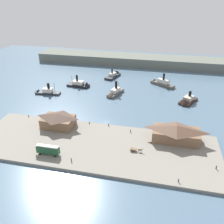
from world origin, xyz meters
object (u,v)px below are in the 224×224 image
mooring_post_center_east (89,123)px  ferry_near_quay (45,92)px  ferry_moored_east (161,83)px  horse_cart (136,150)px  street_tram (48,149)px  pedestrian_walking_west (71,160)px  mooring_post_center_west (109,125)px  ferry_departing_north (114,75)px  ferry_approaching_west (81,85)px  ferry_shed_west_terminal (176,133)px  ferry_approaching_east (114,93)px  ferry_shed_central_terminal (58,120)px  pedestrian_near_east_shed (36,156)px  mooring_post_east (29,116)px  pedestrian_by_tram (179,180)px  pedestrian_walking_east (130,131)px  pedestrian_near_west_shed (216,167)px  ferry_moored_west (187,101)px

mooring_post_center_east → ferry_near_quay: 52.98m
ferry_moored_east → horse_cart: bearing=-95.1°
street_tram → pedestrian_walking_west: (10.99, -2.03, -1.83)m
pedestrian_walking_west → mooring_post_center_west: pedestrian_walking_west is taller
ferry_departing_north → horse_cart: bearing=-72.6°
pedestrian_walking_west → mooring_post_center_east: (-1.77, 30.12, -0.31)m
ferry_moored_east → ferry_departing_north: 38.83m
ferry_approaching_west → ferry_shed_west_terminal: bearing=-40.8°
pedestrian_walking_west → ferry_departing_north: ferry_departing_north is taller
pedestrian_walking_west → ferry_approaching_east: ferry_approaching_east is taller
horse_cart → ferry_moored_east: size_ratio=0.29×
ferry_shed_central_terminal → street_tram: size_ratio=1.62×
ferry_shed_west_terminal → pedestrian_near_east_shed: size_ratio=12.99×
mooring_post_east → ferry_departing_north: (31.48, 77.16, -0.41)m
pedestrian_by_tram → ferry_moored_east: (-9.72, 99.03, -0.24)m
horse_cart → ferry_departing_north: bearing=107.4°
horse_cart → ferry_departing_north: ferry_departing_north is taller
ferry_near_quay → ferry_departing_north: size_ratio=0.99×
ferry_shed_west_terminal → mooring_post_east: (-77.81, 5.57, -3.49)m
ferry_shed_west_terminal → pedestrian_walking_west: 48.20m
ferry_shed_central_terminal → mooring_post_east: (-20.23, 5.82, -3.29)m
pedestrian_walking_east → pedestrian_near_east_shed: size_ratio=0.98×
pedestrian_walking_east → mooring_post_center_west: 12.27m
pedestrian_near_west_shed → horse_cart: bearing=172.3°
pedestrian_walking_west → ferry_departing_north: size_ratio=0.09×
pedestrian_walking_west → ferry_moored_west: bearing=54.2°
pedestrian_walking_west → mooring_post_center_west: size_ratio=1.86×
pedestrian_by_tram → ferry_approaching_west: bearing=128.4°
pedestrian_near_east_shed → ferry_moored_east: ferry_moored_east is taller
ferry_moored_east → ferry_approaching_west: bearing=-164.4°
pedestrian_near_east_shed → street_tram: bearing=38.4°
mooring_post_center_west → ferry_approaching_east: 41.25m
ferry_shed_central_terminal → pedestrian_walking_east: bearing=3.8°
horse_cart → ferry_departing_north: size_ratio=0.30×
mooring_post_east → ferry_moored_east: bearing=44.0°
street_tram → ferry_departing_north: size_ratio=0.53×
ferry_moored_west → pedestrian_walking_west: bearing=-125.8°
pedestrian_near_west_shed → ferry_near_quay: bearing=150.9°
ferry_approaching_east → ferry_approaching_west: 28.55m
pedestrian_walking_east → ferry_approaching_east: ferry_approaching_east is taller
mooring_post_center_east → ferry_departing_north: 77.15m
mooring_post_center_west → ferry_approaching_east: (-5.56, 40.87, 0.09)m
mooring_post_east → ferry_moored_west: 94.06m
ferry_near_quay → horse_cart: bearing=-37.0°
pedestrian_walking_east → street_tram: bearing=-141.8°
pedestrian_near_east_shed → ferry_shed_west_terminal: bearing=24.4°
pedestrian_near_east_shed → mooring_post_center_east: size_ratio=1.83×
ferry_approaching_east → mooring_post_center_east: bearing=-96.6°
ferry_shed_west_terminal → mooring_post_east: 78.09m
pedestrian_near_east_shed → ferry_departing_north: ferry_departing_north is taller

